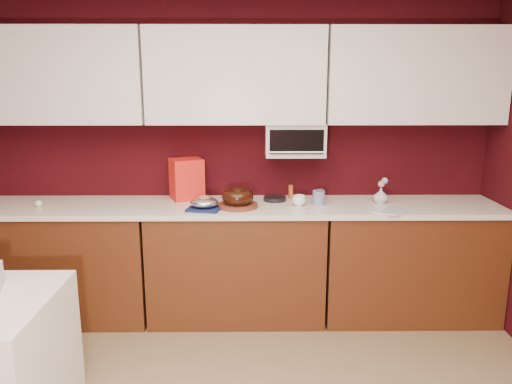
{
  "coord_description": "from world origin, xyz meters",
  "views": [
    {
      "loc": [
        0.12,
        -1.72,
        1.83
      ],
      "look_at": [
        0.15,
        1.84,
        1.02
      ],
      "focal_mm": 35.0,
      "sensor_mm": 36.0,
      "label": 1
    }
  ],
  "objects": [
    {
      "name": "egg_left",
      "position": [
        -1.48,
        1.92,
        0.92
      ],
      "size": [
        0.06,
        0.05,
        0.04
      ],
      "primitive_type": "ellipsoid",
      "rotation": [
        0.0,
        0.0,
        0.28
      ],
      "color": "white",
      "rests_on": "countertop"
    },
    {
      "name": "blue_jar",
      "position": [
        0.62,
        1.94,
        0.95
      ],
      "size": [
        0.1,
        0.1,
        0.11
      ],
      "primitive_type": "cylinder",
      "rotation": [
        0.0,
        0.0,
        -0.11
      ],
      "color": "navy",
      "rests_on": "countertop"
    },
    {
      "name": "paper_cup",
      "position": [
        0.66,
        2.1,
        0.94
      ],
      "size": [
        0.06,
        0.06,
        0.08
      ],
      "primitive_type": "cylinder",
      "rotation": [
        0.0,
        0.0,
        -0.08
      ],
      "color": "brown",
      "rests_on": "countertop"
    },
    {
      "name": "china_plate",
      "position": [
        1.11,
        1.73,
        0.91
      ],
      "size": [
        0.27,
        0.27,
        0.01
      ],
      "primitive_type": "cylinder",
      "rotation": [
        0.0,
        0.0,
        -0.15
      ],
      "color": "white",
      "rests_on": "countertop"
    },
    {
      "name": "roasted_ham",
      "position": [
        -0.23,
        1.79,
        0.98
      ],
      "size": [
        0.11,
        0.1,
        0.06
      ],
      "primitive_type": "ellipsoid",
      "rotation": [
        0.0,
        0.0,
        0.24
      ],
      "color": "#A2624A",
      "rests_on": "foil_ham_nest"
    },
    {
      "name": "upper_cabinet_left",
      "position": [
        -1.33,
        2.08,
        1.85
      ],
      "size": [
        1.31,
        0.33,
        0.7
      ],
      "primitive_type": "cube",
      "color": "white",
      "rests_on": "wall_back"
    },
    {
      "name": "toaster_oven",
      "position": [
        0.45,
        2.1,
        1.38
      ],
      "size": [
        0.45,
        0.3,
        0.25
      ],
      "primitive_type": "cube",
      "color": "white",
      "rests_on": "upper_cabinet_center"
    },
    {
      "name": "flower_blue",
      "position": [
        1.14,
        2.0,
        1.07
      ],
      "size": [
        0.05,
        0.05,
        0.05
      ],
      "primitive_type": "sphere",
      "color": "#92B8EA",
      "rests_on": "flower_vase"
    },
    {
      "name": "bundt_cake",
      "position": [
        0.01,
        1.86,
        0.98
      ],
      "size": [
        0.25,
        0.25,
        0.1
      ],
      "primitive_type": "torus",
      "rotation": [
        0.0,
        0.0,
        -0.08
      ],
      "color": "black",
      "rests_on": "cake_base"
    },
    {
      "name": "foil_ham_nest",
      "position": [
        -0.23,
        1.79,
        0.96
      ],
      "size": [
        0.22,
        0.19,
        0.08
      ],
      "primitive_type": "ellipsoid",
      "rotation": [
        0.0,
        0.0,
        -0.05
      ],
      "color": "white",
      "rests_on": "navy_towel"
    },
    {
      "name": "base_cabinet_right",
      "position": [
        1.33,
        1.94,
        0.43
      ],
      "size": [
        1.31,
        0.58,
        0.86
      ],
      "primitive_type": "cube",
      "color": "#552711",
      "rests_on": "floor"
    },
    {
      "name": "coffee_mug",
      "position": [
        0.47,
        1.9,
        0.95
      ],
      "size": [
        0.12,
        0.12,
        0.1
      ],
      "primitive_type": "imported",
      "rotation": [
        0.0,
        0.0,
        0.67
      ],
      "color": "white",
      "rests_on": "countertop"
    },
    {
      "name": "dark_pan",
      "position": [
        0.3,
        2.06,
        0.92
      ],
      "size": [
        0.23,
        0.23,
        0.03
      ],
      "primitive_type": "cylinder",
      "rotation": [
        0.0,
        0.0,
        0.41
      ],
      "color": "black",
      "rests_on": "countertop"
    },
    {
      "name": "upper_cabinet_center",
      "position": [
        0.0,
        2.08,
        1.85
      ],
      "size": [
        1.31,
        0.33,
        0.7
      ],
      "primitive_type": "cube",
      "color": "white",
      "rests_on": "wall_back"
    },
    {
      "name": "countertop",
      "position": [
        0.0,
        1.94,
        0.88
      ],
      "size": [
        4.0,
        0.62,
        0.04
      ],
      "primitive_type": "cube",
      "color": "white",
      "rests_on": "base_cabinet_center"
    },
    {
      "name": "toaster_oven_door",
      "position": [
        0.45,
        1.94,
        1.38
      ],
      "size": [
        0.4,
        0.02,
        0.18
      ],
      "primitive_type": "cube",
      "color": "black",
      "rests_on": "toaster_oven"
    },
    {
      "name": "base_cabinet_center",
      "position": [
        0.0,
        1.94,
        0.43
      ],
      "size": [
        1.31,
        0.58,
        0.86
      ],
      "primitive_type": "cube",
      "color": "#552711",
      "rests_on": "floor"
    },
    {
      "name": "egg_right",
      "position": [
        -1.47,
        1.9,
        0.92
      ],
      "size": [
        0.06,
        0.05,
        0.04
      ],
      "primitive_type": "ellipsoid",
      "rotation": [
        0.0,
        0.0,
        -0.1
      ],
      "color": "white",
      "rests_on": "countertop"
    },
    {
      "name": "pandoro_box",
      "position": [
        -0.39,
        2.13,
        1.06
      ],
      "size": [
        0.3,
        0.29,
        0.32
      ],
      "primitive_type": "cube",
      "rotation": [
        0.0,
        0.0,
        0.4
      ],
      "color": "red",
      "rests_on": "countertop"
    },
    {
      "name": "cake_base",
      "position": [
        0.01,
        1.86,
        0.91
      ],
      "size": [
        0.38,
        0.38,
        0.03
      ],
      "primitive_type": "cylinder",
      "rotation": [
        0.0,
        0.0,
        -0.32
      ],
      "color": "brown",
      "rests_on": "countertop"
    },
    {
      "name": "amber_bottle",
      "position": [
        0.43,
        2.13,
        0.96
      ],
      "size": [
        0.04,
        0.04,
        0.11
      ],
      "primitive_type": "cylinder",
      "rotation": [
        0.0,
        0.0,
        0.16
      ],
      "color": "#9B491C",
      "rests_on": "countertop"
    },
    {
      "name": "base_cabinet_left",
      "position": [
        -1.33,
        1.94,
        0.43
      ],
      "size": [
        1.31,
        0.58,
        0.86
      ],
      "primitive_type": "cube",
      "color": "#552711",
      "rests_on": "floor"
    },
    {
      "name": "flower_pink",
      "position": [
        1.11,
        1.98,
        1.05
      ],
      "size": [
        0.05,
        0.05,
        0.05
      ],
      "primitive_type": "sphere",
      "color": "pink",
      "rests_on": "flower_vase"
    },
    {
      "name": "flower_vase",
      "position": [
        1.11,
        1.98,
        0.97
      ],
      "size": [
        0.11,
        0.11,
        0.13
      ],
      "primitive_type": "imported",
      "rotation": [
        0.0,
        0.0,
        -0.23
      ],
      "color": "silver",
      "rests_on": "countertop"
    },
    {
      "name": "toaster_oven_handle",
      "position": [
        0.45,
        1.93,
        1.3
      ],
      "size": [
        0.42,
        0.02,
        0.02
      ],
      "primitive_type": "cylinder",
      "rotation": [
        0.0,
        1.57,
        0.0
      ],
      "color": "silver",
      "rests_on": "toaster_oven"
    },
    {
      "name": "wall_back",
      "position": [
        0.0,
        2.25,
        1.25
      ],
      "size": [
        4.0,
        0.02,
        2.5
      ],
      "primitive_type": "cube",
      "color": "#34070B",
      "rests_on": "floor"
    },
    {
      "name": "navy_towel",
      "position": [
        -0.23,
        1.79,
        0.91
      ],
      "size": [
        0.27,
        0.24,
        0.02
      ],
      "primitive_type": "cube",
      "rotation": [
        0.0,
        0.0,
        -0.21
      ],
      "color": "#152150",
      "rests_on": "countertop"
    },
    {
      "name": "upper_cabinet_right",
      "position": [
        1.33,
        2.08,
        1.85
      ],
      "size": [
        1.31,
        0.33,
        0.7
      ],
      "primitive_type": "cube",
      "color": "white",
      "rests_on": "wall_back"
    }
  ]
}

